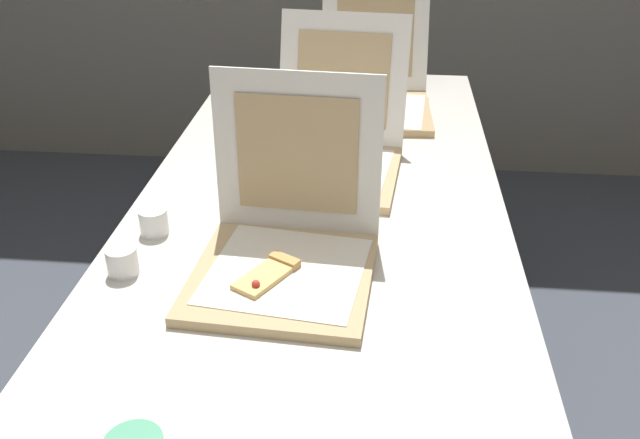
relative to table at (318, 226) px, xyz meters
name	(u,v)px	position (x,y,z in m)	size (l,w,h in m)	color
table	(318,226)	(0.00, 0.00, 0.00)	(0.88, 2.10, 0.75)	beige
pizza_box_front	(285,248)	(-0.04, -0.27, 0.10)	(0.37, 0.38, 0.37)	tan
pizza_box_middle	(332,151)	(0.01, 0.22, 0.10)	(0.39, 0.48, 0.36)	tan
pizza_box_back	(374,94)	(0.11, 0.67, 0.10)	(0.37, 0.49, 0.35)	tan
cup_white_near_left	(122,261)	(-0.36, -0.31, 0.08)	(0.06, 0.06, 0.06)	white
cup_white_near_center	(154,222)	(-0.35, -0.15, 0.08)	(0.06, 0.06, 0.06)	white
cup_white_far	(246,135)	(-0.24, 0.35, 0.08)	(0.06, 0.06, 0.06)	white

